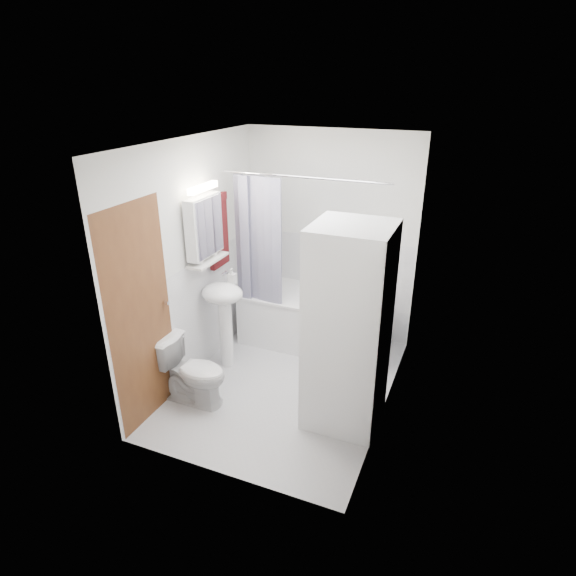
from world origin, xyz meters
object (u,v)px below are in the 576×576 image
at_px(sink, 223,306).
at_px(washer_dryer, 348,329).
at_px(bathtub, 311,317).
at_px(toilet, 193,372).

xyz_separation_m(sink, washer_dryer, (1.43, -0.37, 0.22)).
xyz_separation_m(bathtub, washer_dryer, (0.74, -1.17, 0.59)).
distance_m(washer_dryer, toilet, 1.55).
bearing_deg(washer_dryer, sink, 165.39).
relative_size(bathtub, washer_dryer, 0.86).
bearing_deg(bathtub, washer_dryer, -57.55).
relative_size(bathtub, sink, 1.52).
distance_m(bathtub, toilet, 1.62).
bearing_deg(washer_dryer, bathtub, 122.24).
relative_size(sink, toilet, 1.57).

